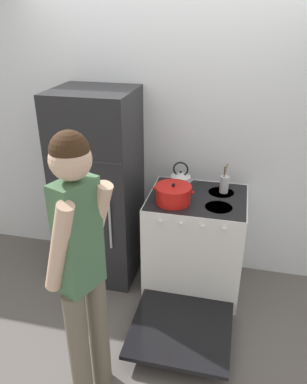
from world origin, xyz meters
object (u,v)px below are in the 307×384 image
object	(u,v)px
utensil_jar	(224,184)
person	(81,265)
refrigerator	(99,188)
tea_kettle	(181,180)
stove_range	(194,245)
dutch_oven_pot	(173,194)

from	to	relation	value
utensil_jar	person	xyz separation A→B (m)	(-0.70, -1.37, 0.05)
refrigerator	person	distance (m)	1.32
tea_kettle	utensil_jar	world-z (taller)	utensil_jar
stove_range	person	distance (m)	1.41
refrigerator	stove_range	world-z (taller)	refrigerator
dutch_oven_pot	tea_kettle	world-z (taller)	tea_kettle
stove_range	person	xyz separation A→B (m)	(-0.50, -1.19, 0.58)
person	tea_kettle	bearing A→B (deg)	8.50
refrigerator	tea_kettle	xyz separation A→B (m)	(0.71, 0.11, 0.11)
refrigerator	dutch_oven_pot	world-z (taller)	refrigerator
refrigerator	stove_range	bearing A→B (deg)	-4.39
person	refrigerator	bearing A→B (deg)	38.92
stove_range	dutch_oven_pot	size ratio (longest dim) A/B	4.18
stove_range	person	size ratio (longest dim) A/B	0.78
refrigerator	person	world-z (taller)	person
utensil_jar	person	distance (m)	1.54
dutch_oven_pot	utensil_jar	distance (m)	0.47
stove_range	tea_kettle	size ratio (longest dim) A/B	5.69
tea_kettle	person	size ratio (longest dim) A/B	0.14
refrigerator	person	size ratio (longest dim) A/B	0.97
dutch_oven_pot	utensil_jar	size ratio (longest dim) A/B	1.27
dutch_oven_pot	tea_kettle	bearing A→B (deg)	87.06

